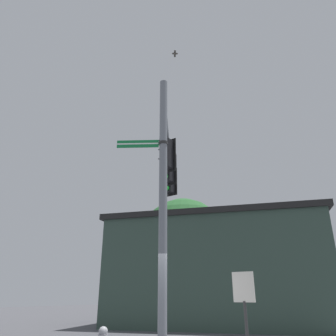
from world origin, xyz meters
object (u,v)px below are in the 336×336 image
at_px(traffic_light_mid_inner, 168,169).
at_px(bird_flying, 175,54).
at_px(street_name_sign, 148,144).
at_px(traffic_light_nearest_pole, 166,154).
at_px(traffic_light_mid_outer, 169,181).
at_px(historical_marker, 244,301).

xyz_separation_m(traffic_light_mid_inner, bird_flying, (-0.76, 0.53, 4.78)).
xyz_separation_m(street_name_sign, bird_flying, (0.83, -2.52, 5.33)).
height_order(traffic_light_mid_inner, street_name_sign, traffic_light_mid_inner).
xyz_separation_m(traffic_light_nearest_pole, street_name_sign, (-0.78, 1.87, -0.55)).
height_order(traffic_light_nearest_pole, traffic_light_mid_outer, same).
distance_m(traffic_light_nearest_pole, traffic_light_mid_outer, 2.87).
distance_m(traffic_light_mid_outer, street_name_sign, 4.89).
height_order(traffic_light_nearest_pole, street_name_sign, traffic_light_nearest_pole).
bearing_deg(street_name_sign, traffic_light_mid_inner, -62.45).
relative_size(street_name_sign, bird_flying, 3.47).
xyz_separation_m(traffic_light_mid_inner, traffic_light_mid_outer, (0.81, -1.18, 0.00)).
xyz_separation_m(traffic_light_nearest_pole, bird_flying, (0.05, -0.65, 4.78)).
bearing_deg(historical_marker, traffic_light_nearest_pole, 7.70).
relative_size(traffic_light_nearest_pole, traffic_light_mid_inner, 1.00).
relative_size(street_name_sign, historical_marker, 0.58).
distance_m(street_name_sign, bird_flying, 5.95).
bearing_deg(historical_marker, bird_flying, -8.01).
relative_size(traffic_light_nearest_pole, street_name_sign, 1.07).
bearing_deg(historical_marker, traffic_light_mid_inner, -15.36).
height_order(traffic_light_nearest_pole, traffic_light_mid_inner, same).
relative_size(traffic_light_mid_outer, street_name_sign, 1.07).
distance_m(traffic_light_mid_outer, bird_flying, 5.31).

